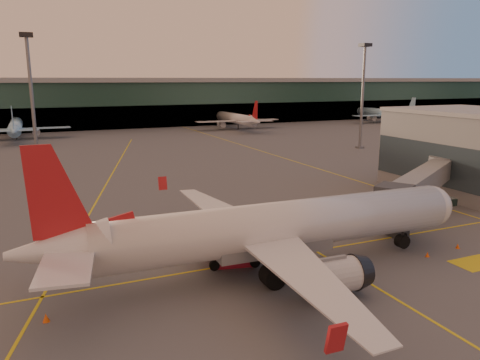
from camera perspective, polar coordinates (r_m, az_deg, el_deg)
name	(u,v)px	position (r m, az deg, el deg)	size (l,w,h in m)	color
ground	(298,277)	(42.38, 7.05, -11.71)	(600.00, 600.00, 0.00)	#4C4F54
taxi_markings	(123,184)	(80.49, -14.08, -0.45)	(100.12, 173.00, 0.01)	yellow
terminal	(93,103)	(176.26, -17.45, 8.93)	(400.00, 20.00, 17.60)	#19382D
gate_building	(473,150)	(81.13, 26.55, 3.25)	(18.40, 22.40, 12.60)	slate
mast_west_near	(31,91)	(99.13, -24.10, 9.86)	(2.40, 2.40, 25.60)	slate
mast_east_near	(363,88)	(121.26, 14.75, 10.74)	(2.40, 2.40, 25.60)	slate
distant_aircraft_row	(32,138)	(152.07, -24.07, 4.68)	(290.00, 34.00, 13.00)	#92CCF5
main_airplane	(270,229)	(41.66, 3.63, -6.03)	(41.71, 37.51, 12.60)	silver
jet_bridge	(426,182)	(64.29, 21.71, -0.17)	(24.34, 16.28, 6.12)	slate
catering_truck	(230,237)	(44.01, -1.27, -6.92)	(6.54, 3.93, 4.74)	#A9182D
pushback_tug	(387,210)	(62.65, 17.46, -3.56)	(3.56, 2.18, 1.75)	black
cone_nose	(458,246)	(53.66, 25.01, -7.31)	(0.40, 0.40, 0.51)	#EB540C
cone_tail	(46,318)	(37.72, -22.57, -15.25)	(0.50, 0.50, 0.64)	#EB540C
cone_wing_left	(208,222)	(56.78, -3.91, -5.12)	(0.39, 0.39, 0.50)	#EB540C
cone_fwd	(427,254)	(50.06, 21.88, -8.42)	(0.39, 0.39, 0.49)	#EB540C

